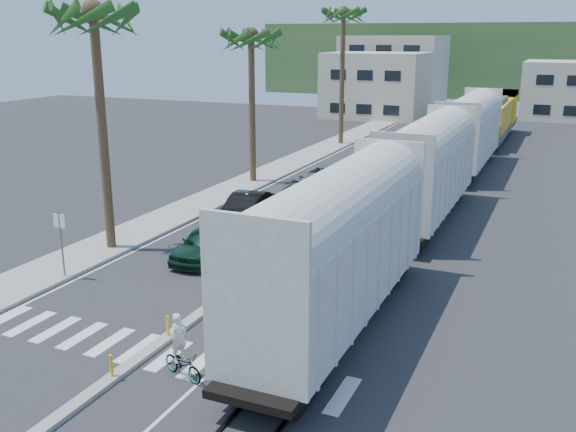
# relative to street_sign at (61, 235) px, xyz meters

# --- Properties ---
(ground) EXTENTS (140.00, 140.00, 0.00)m
(ground) POSITION_rel_street_sign_xyz_m (7.30, -2.00, -1.97)
(ground) COLOR #28282B
(ground) RESTS_ON ground
(sidewalk) EXTENTS (3.00, 90.00, 0.15)m
(sidewalk) POSITION_rel_street_sign_xyz_m (-1.20, 23.00, -1.90)
(sidewalk) COLOR gray
(sidewalk) RESTS_ON ground
(rails) EXTENTS (1.56, 100.00, 0.06)m
(rails) POSITION_rel_street_sign_xyz_m (12.30, 26.00, -1.94)
(rails) COLOR black
(rails) RESTS_ON ground
(median) EXTENTS (0.45, 60.00, 0.85)m
(median) POSITION_rel_street_sign_xyz_m (7.30, 17.96, -1.88)
(median) COLOR gray
(median) RESTS_ON ground
(crosswalk) EXTENTS (14.00, 2.20, 0.01)m
(crosswalk) POSITION_rel_street_sign_xyz_m (7.30, -4.00, -1.97)
(crosswalk) COLOR silver
(crosswalk) RESTS_ON ground
(lane_markings) EXTENTS (9.42, 90.00, 0.01)m
(lane_markings) POSITION_rel_street_sign_xyz_m (5.15, 23.00, -1.97)
(lane_markings) COLOR silver
(lane_markings) RESTS_ON ground
(freight_train) EXTENTS (3.00, 60.94, 5.85)m
(freight_train) POSITION_rel_street_sign_xyz_m (12.30, 20.88, 0.93)
(freight_train) COLOR #B9B6AA
(freight_train) RESTS_ON ground
(palm_trees) EXTENTS (3.50, 37.20, 13.75)m
(palm_trees) POSITION_rel_street_sign_xyz_m (-0.80, 20.70, 8.84)
(palm_trees) COLOR brown
(palm_trees) RESTS_ON ground
(street_sign) EXTENTS (0.60, 0.08, 3.00)m
(street_sign) POSITION_rel_street_sign_xyz_m (0.00, 0.00, 0.00)
(street_sign) COLOR slate
(street_sign) RESTS_ON ground
(buildings) EXTENTS (38.00, 27.00, 10.00)m
(buildings) POSITION_rel_street_sign_xyz_m (0.89, 69.66, 2.39)
(buildings) COLOR #BAAD93
(buildings) RESTS_ON ground
(hillside) EXTENTS (80.00, 20.00, 12.00)m
(hillside) POSITION_rel_street_sign_xyz_m (7.30, 98.00, 4.03)
(hillside) COLOR #385628
(hillside) RESTS_ON ground
(car_lead) EXTENTS (2.32, 4.82, 1.58)m
(car_lead) POSITION_rel_street_sign_xyz_m (4.29, 4.66, -1.18)
(car_lead) COLOR #10301F
(car_lead) RESTS_ON ground
(car_second) EXTENTS (2.78, 5.42, 1.67)m
(car_second) POSITION_rel_street_sign_xyz_m (3.25, 10.66, -1.14)
(car_second) COLOR black
(car_second) RESTS_ON ground
(car_third) EXTENTS (2.05, 4.58, 1.30)m
(car_third) POSITION_rel_street_sign_xyz_m (4.44, 14.39, -1.32)
(car_third) COLOR black
(car_third) RESTS_ON ground
(car_rear) EXTENTS (2.90, 5.02, 1.30)m
(car_rear) POSITION_rel_street_sign_xyz_m (3.69, 21.33, -1.32)
(car_rear) COLOR #9EA0A3
(car_rear) RESTS_ON ground
(cyclist) EXTENTS (1.63, 2.05, 2.09)m
(cyclist) POSITION_rel_street_sign_xyz_m (9.16, -4.98, -1.32)
(cyclist) COLOR #9EA0A5
(cyclist) RESTS_ON ground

